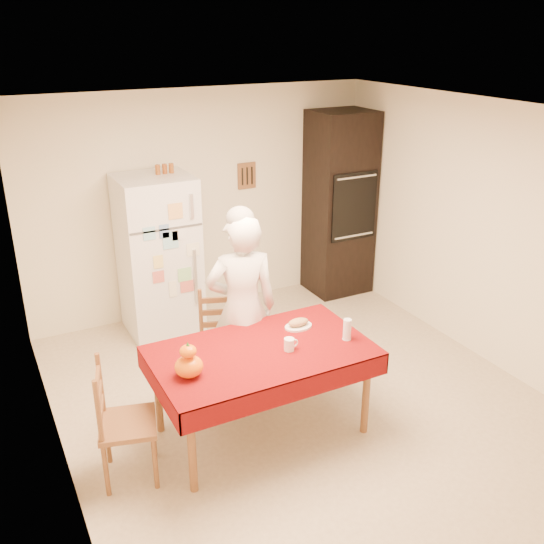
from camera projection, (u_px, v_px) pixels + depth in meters
floor at (300, 399)px, 5.41m from camera, size 4.50×4.50×0.00m
room_shell at (303, 226)px, 4.80m from camera, size 4.02×4.52×2.51m
refrigerator at (159, 256)px, 6.35m from camera, size 0.75×0.74×1.70m
oven_cabinet at (340, 204)px, 7.27m from camera, size 0.70×0.62×2.20m
dining_table at (262, 358)px, 4.73m from camera, size 1.70×1.00×0.76m
chair_far at (222, 338)px, 5.40m from camera, size 0.53×0.52×0.95m
chair_left at (118, 419)px, 4.31m from camera, size 0.49×0.51×0.95m
seated_woman at (242, 309)px, 5.18m from camera, size 0.70×0.54×1.70m
coffee_mug at (289, 344)px, 4.68m from camera, size 0.08×0.08×0.10m
pumpkin_lower at (189, 366)px, 4.33m from camera, size 0.21×0.21×0.16m
pumpkin_upper at (188, 351)px, 4.28m from camera, size 0.12×0.12×0.09m
wine_glass at (347, 329)px, 4.83m from camera, size 0.07×0.07×0.18m
bread_plate at (298, 326)px, 5.05m from camera, size 0.24×0.24×0.02m
bread_loaf at (298, 322)px, 5.03m from camera, size 0.18×0.10×0.06m
spice_jar_left at (158, 170)px, 6.08m from camera, size 0.05×0.05×0.10m
spice_jar_mid at (165, 169)px, 6.12m from camera, size 0.05×0.05×0.10m
spice_jar_right at (171, 168)px, 6.14m from camera, size 0.05×0.05×0.10m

